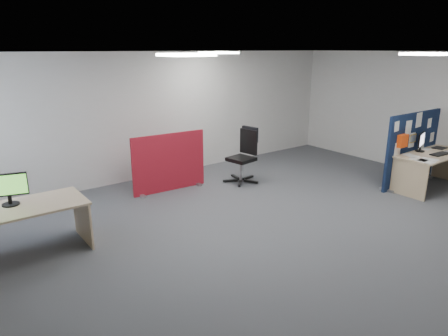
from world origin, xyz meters
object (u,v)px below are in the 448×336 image
red_divider (169,163)px  office_chair (245,152)px  monitor_main (421,141)px  second_desk (20,218)px  monitor_second (8,188)px  main_desk (430,161)px  navy_divider (412,149)px

red_divider → office_chair: bearing=-12.3°
monitor_main → second_desk: (-7.19, 1.69, -0.39)m
red_divider → monitor_second: monitor_second is taller
second_desk → monitor_main: bearing=-13.2°
main_desk → monitor_main: bearing=109.0°
red_divider → monitor_second: 3.19m
monitor_main → red_divider: (-4.26, 2.82, -0.38)m
office_chair → monitor_second: bearing=177.8°
monitor_second → monitor_main: bearing=1.6°
monitor_main → monitor_second: (-7.26, 1.79, 0.03)m
navy_divider → second_desk: navy_divider is taller
second_desk → office_chair: office_chair is taller
second_desk → office_chair: bearing=8.7°
navy_divider → office_chair: bearing=139.6°
navy_divider → second_desk: bearing=167.8°
monitor_main → monitor_second: monitor_second is taller
monitor_second → navy_divider: bearing=2.6°
navy_divider → second_desk: 7.31m
red_divider → second_desk: 3.14m
navy_divider → monitor_second: 7.40m
monitor_main → main_desk: bearing=-88.0°
second_desk → monitor_second: size_ratio=3.48×
red_divider → second_desk: (-2.93, -1.13, -0.01)m
main_desk → monitor_second: bearing=164.8°
navy_divider → main_desk: navy_divider is taller
second_desk → main_desk: bearing=-14.6°
main_desk → red_divider: (-4.33, 3.02, 0.01)m
red_divider → second_desk: red_divider is taller
navy_divider → office_chair: (-2.62, 2.23, -0.12)m
monitor_main → office_chair: office_chair is taller
navy_divider → red_divider: bearing=147.6°
navy_divider → red_divider: (-4.21, 2.67, -0.20)m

